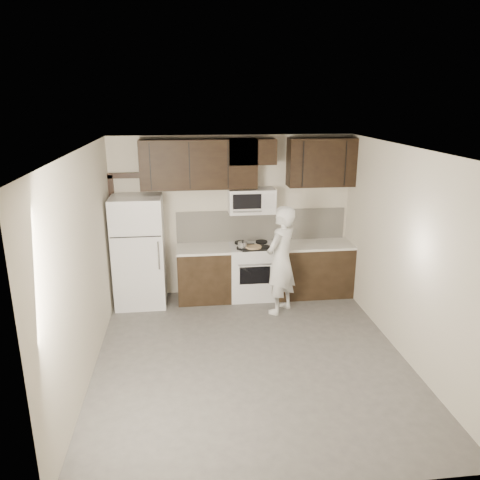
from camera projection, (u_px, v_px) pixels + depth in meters
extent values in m
plane|color=#52504D|center=(250.00, 356.00, 6.17)|extent=(4.50, 4.50, 0.00)
plane|color=beige|center=(232.00, 216.00, 7.91)|extent=(4.00, 0.00, 4.00)
plane|color=white|center=(252.00, 150.00, 5.38)|extent=(4.50, 4.50, 0.00)
cube|color=black|center=(204.00, 274.00, 7.83)|extent=(0.87, 0.62, 0.87)
cube|color=black|center=(312.00, 270.00, 8.04)|extent=(1.32, 0.62, 0.87)
cube|color=silver|center=(203.00, 249.00, 7.69)|extent=(0.87, 0.64, 0.04)
cube|color=silver|center=(313.00, 245.00, 7.90)|extent=(1.32, 0.64, 0.04)
cube|color=silver|center=(252.00, 272.00, 7.92)|extent=(0.76, 0.62, 0.89)
cube|color=silver|center=(252.00, 246.00, 7.78)|extent=(0.76, 0.62, 0.02)
cube|color=black|center=(255.00, 275.00, 7.61)|extent=(0.50, 0.01, 0.30)
cylinder|color=silver|center=(255.00, 265.00, 7.52)|extent=(0.55, 0.02, 0.02)
cylinder|color=black|center=(243.00, 248.00, 7.61)|extent=(0.20, 0.20, 0.03)
cylinder|color=black|center=(264.00, 247.00, 7.65)|extent=(0.20, 0.20, 0.03)
cylinder|color=black|center=(240.00, 243.00, 7.90)|extent=(0.20, 0.20, 0.03)
cylinder|color=black|center=(262.00, 242.00, 7.94)|extent=(0.20, 0.20, 0.03)
cube|color=beige|center=(261.00, 225.00, 8.01)|extent=(2.90, 0.02, 0.54)
cube|color=black|center=(199.00, 164.00, 7.42)|extent=(1.85, 0.35, 0.78)
cube|color=black|center=(321.00, 162.00, 7.64)|extent=(1.10, 0.35, 0.78)
cube|color=black|center=(252.00, 151.00, 7.46)|extent=(0.76, 0.35, 0.40)
cube|color=silver|center=(252.00, 201.00, 7.68)|extent=(0.76, 0.38, 0.40)
cube|color=black|center=(247.00, 202.00, 7.47)|extent=(0.46, 0.01, 0.24)
cube|color=silver|center=(269.00, 201.00, 7.51)|extent=(0.18, 0.01, 0.24)
cylinder|color=silver|center=(247.00, 212.00, 7.50)|extent=(0.46, 0.02, 0.02)
cube|color=silver|center=(139.00, 251.00, 7.53)|extent=(0.80, 0.72, 1.80)
cube|color=black|center=(136.00, 237.00, 7.08)|extent=(0.77, 0.01, 0.02)
cylinder|color=silver|center=(159.00, 255.00, 7.18)|extent=(0.03, 0.03, 0.45)
cube|color=black|center=(115.00, 238.00, 7.74)|extent=(0.08, 0.08, 2.10)
cube|color=black|center=(124.00, 176.00, 7.46)|extent=(0.50, 0.08, 0.08)
cylinder|color=silver|center=(243.00, 245.00, 7.60)|extent=(0.16, 0.16, 0.12)
sphere|color=black|center=(243.00, 241.00, 7.58)|extent=(0.03, 0.03, 0.03)
cylinder|color=black|center=(250.00, 244.00, 7.61)|extent=(0.15, 0.03, 0.02)
cube|color=black|center=(253.00, 248.00, 7.63)|extent=(0.43, 0.33, 0.02)
cylinder|color=#CEBA8A|center=(253.00, 247.00, 7.62)|extent=(0.29, 0.29, 0.02)
imported|color=white|center=(281.00, 260.00, 7.23)|extent=(0.73, 0.74, 1.72)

